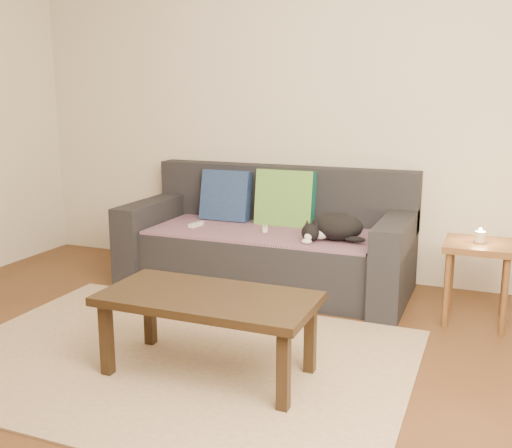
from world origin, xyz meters
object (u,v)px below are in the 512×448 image
at_px(wii_remote_a, 196,225).
at_px(coffee_table, 208,305).
at_px(sofa, 268,245).
at_px(wii_remote_b, 265,229).
at_px(cat, 335,227).
at_px(side_table, 478,257).

distance_m(wii_remote_a, coffee_table, 1.56).
relative_size(sofa, wii_remote_b, 14.00).
bearing_deg(wii_remote_a, cat, -83.57).
bearing_deg(side_table, wii_remote_a, 178.36).
xyz_separation_m(cat, coffee_table, (-0.30, -1.33, -0.15)).
distance_m(wii_remote_b, coffee_table, 1.44).
bearing_deg(coffee_table, side_table, 46.44).
relative_size(wii_remote_b, side_table, 0.29).
xyz_separation_m(sofa, coffee_table, (0.25, -1.51, 0.07)).
bearing_deg(cat, wii_remote_a, 174.31).
xyz_separation_m(sofa, wii_remote_a, (-0.53, -0.16, 0.15)).
bearing_deg(coffee_table, wii_remote_a, 119.80).
bearing_deg(wii_remote_b, side_table, -115.61).
distance_m(wii_remote_b, side_table, 1.48).
bearing_deg(wii_remote_b, sofa, -14.74).
distance_m(side_table, coffee_table, 1.79).
bearing_deg(wii_remote_b, cat, -119.87).
bearing_deg(cat, side_table, -6.29).
bearing_deg(cat, coffee_table, -107.11).
bearing_deg(wii_remote_a, coffee_table, -142.41).
distance_m(cat, wii_remote_b, 0.55).
height_order(wii_remote_a, side_table, side_table).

